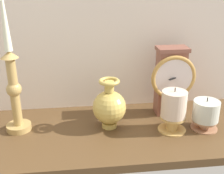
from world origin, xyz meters
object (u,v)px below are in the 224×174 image
object	(u,v)px
mantel_clock	(171,80)
pillar_candle_near_clock	(206,114)
candlestick_tall_left	(13,80)
brass_vase_bulbous	(109,106)
pillar_candle_front	(173,109)

from	to	relation	value
mantel_clock	pillar_candle_near_clock	world-z (taller)	mantel_clock
candlestick_tall_left	brass_vase_bulbous	bearing A→B (deg)	-3.38
brass_vase_bulbous	pillar_candle_front	world-z (taller)	brass_vase_bulbous
candlestick_tall_left	pillar_candle_front	distance (cm)	47.41
candlestick_tall_left	pillar_candle_near_clock	distance (cm)	57.67
mantel_clock	pillar_candle_front	xyz separation A→B (cm)	(-2.29, -10.99, -4.99)
brass_vase_bulbous	pillar_candle_near_clock	size ratio (longest dim) A/B	1.51
candlestick_tall_left	brass_vase_bulbous	size ratio (longest dim) A/B	2.92
mantel_clock	candlestick_tall_left	bearing A→B (deg)	-174.04
candlestick_tall_left	pillar_candle_near_clock	size ratio (longest dim) A/B	4.41
brass_vase_bulbous	pillar_candle_front	size ratio (longest dim) A/B	1.13
mantel_clock	pillar_candle_front	distance (cm)	12.28
brass_vase_bulbous	candlestick_tall_left	bearing A→B (deg)	176.62
pillar_candle_front	pillar_candle_near_clock	size ratio (longest dim) A/B	1.34
candlestick_tall_left	pillar_candle_front	xyz separation A→B (cm)	(46.13, -5.93, -9.20)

